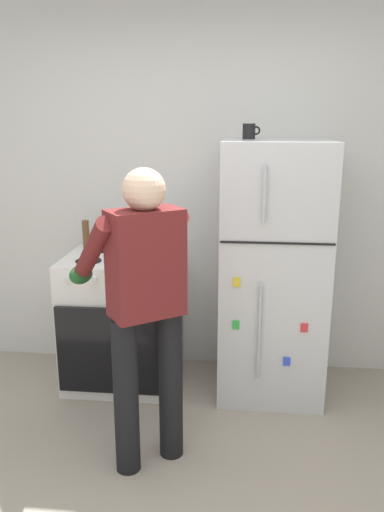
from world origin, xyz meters
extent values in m
cube|color=silver|center=(0.00, 1.95, 1.35)|extent=(6.00, 0.10, 2.70)
cube|color=silver|center=(0.54, 1.57, 0.85)|extent=(0.68, 0.68, 1.69)
cube|color=black|center=(0.54, 1.23, 1.12)|extent=(0.67, 0.01, 0.01)
cylinder|color=#B7B7BC|center=(0.45, 1.20, 0.56)|extent=(0.02, 0.02, 0.61)
cylinder|color=#B7B7BC|center=(0.45, 1.20, 1.40)|extent=(0.02, 0.02, 0.32)
cube|color=yellow|center=(0.31, 1.22, 0.87)|extent=(0.04, 0.01, 0.06)
cube|color=green|center=(0.31, 1.22, 0.59)|extent=(0.04, 0.01, 0.06)
cube|color=red|center=(0.72, 1.22, 0.59)|extent=(0.04, 0.01, 0.06)
cube|color=blue|center=(0.63, 1.22, 0.36)|extent=(0.04, 0.01, 0.06)
cube|color=white|center=(-0.48, 1.57, 0.46)|extent=(0.76, 0.64, 0.92)
cube|color=black|center=(-0.48, 1.25, 0.38)|extent=(0.53, 0.01, 0.33)
cylinder|color=black|center=(-0.66, 1.43, 0.92)|extent=(0.17, 0.17, 0.01)
cylinder|color=black|center=(-0.30, 1.43, 0.92)|extent=(0.17, 0.17, 0.01)
cylinder|color=black|center=(-0.66, 1.71, 0.92)|extent=(0.17, 0.17, 0.01)
cylinder|color=black|center=(-0.30, 1.71, 0.92)|extent=(0.17, 0.17, 0.01)
cylinder|color=silver|center=(-0.74, 1.23, 0.86)|extent=(0.04, 0.03, 0.04)
cylinder|color=silver|center=(-0.57, 1.23, 0.86)|extent=(0.04, 0.03, 0.04)
cylinder|color=silver|center=(-0.39, 1.23, 0.86)|extent=(0.04, 0.03, 0.04)
cylinder|color=silver|center=(-0.22, 1.23, 0.86)|extent=(0.04, 0.03, 0.04)
cube|color=black|center=(-0.48, 1.23, 0.37)|extent=(0.72, 0.03, 0.59)
cylinder|color=black|center=(-0.24, 0.61, 0.43)|extent=(0.13, 0.13, 0.86)
cylinder|color=black|center=(-0.03, 0.76, 0.43)|extent=(0.13, 0.13, 0.86)
cube|color=maroon|center=(-0.14, 0.69, 1.13)|extent=(0.41, 0.37, 0.54)
sphere|color=beige|center=(-0.14, 0.69, 1.49)|extent=(0.21, 0.21, 0.21)
sphere|color=#292929|center=(-0.14, 0.69, 1.46)|extent=(0.15, 0.15, 0.15)
cylinder|color=maroon|center=(-0.42, 0.74, 1.17)|extent=(0.35, 0.45, 0.43)
cylinder|color=maroon|center=(-0.10, 0.98, 1.17)|extent=(0.35, 0.45, 0.43)
ellipsoid|color=#1E5123|center=(-0.55, 0.92, 0.99)|extent=(0.12, 0.18, 0.10)
ellipsoid|color=#1E5123|center=(-0.22, 1.15, 0.99)|extent=(0.12, 0.18, 0.10)
cylinder|color=#19479E|center=(-0.32, 1.52, 0.99)|extent=(0.28, 0.28, 0.13)
cube|color=black|center=(-0.49, 1.52, 1.04)|extent=(0.05, 0.03, 0.02)
cube|color=black|center=(-0.16, 1.52, 1.04)|extent=(0.05, 0.03, 0.02)
cylinder|color=black|center=(0.36, 1.62, 1.74)|extent=(0.08, 0.08, 0.10)
torus|color=black|center=(0.40, 1.62, 1.75)|extent=(0.06, 0.01, 0.06)
cylinder|color=brown|center=(-0.78, 1.77, 1.02)|extent=(0.05, 0.05, 0.19)
camera|label=1|loc=(0.33, -1.70, 1.83)|focal=35.83mm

